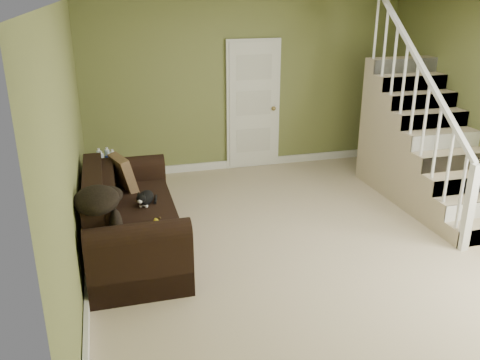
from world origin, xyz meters
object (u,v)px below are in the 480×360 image
sofa (128,221)px  side_table (110,186)px  cat (146,198)px  banana (157,223)px

sofa → side_table: size_ratio=2.81×
side_table → cat: (0.37, -1.19, 0.26)m
sofa → banana: bearing=-60.6°
cat → banana: (0.05, -0.54, -0.05)m
side_table → cat: side_table is taller
sofa → cat: bearing=18.7°
banana → sofa: bearing=117.3°
sofa → side_table: (-0.16, 1.26, -0.04)m
cat → banana: cat is taller
side_table → banana: size_ratio=4.08×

